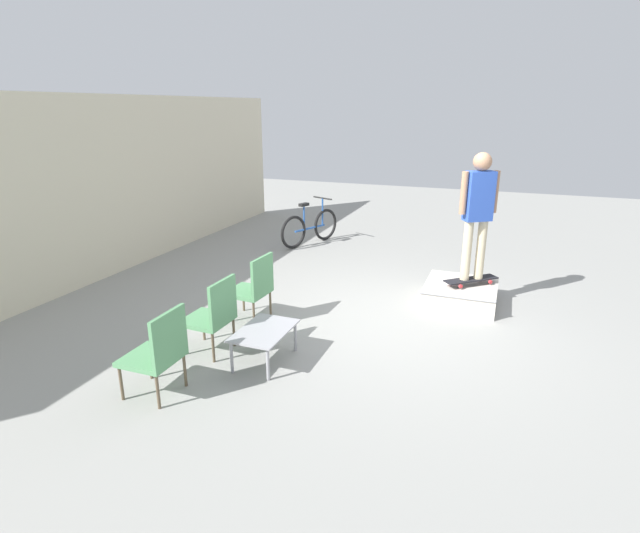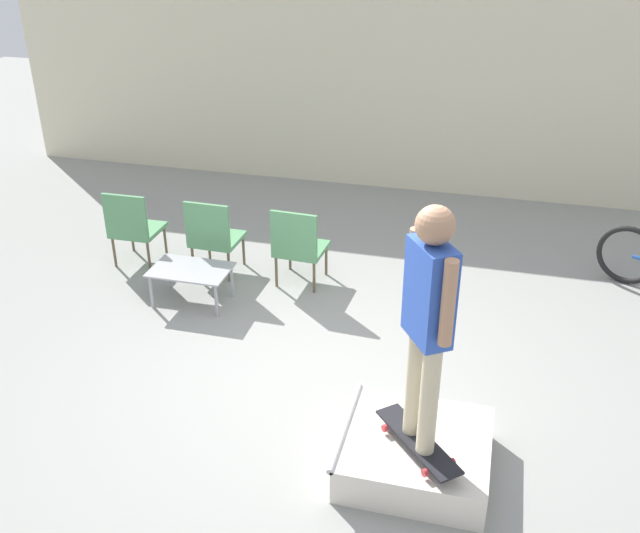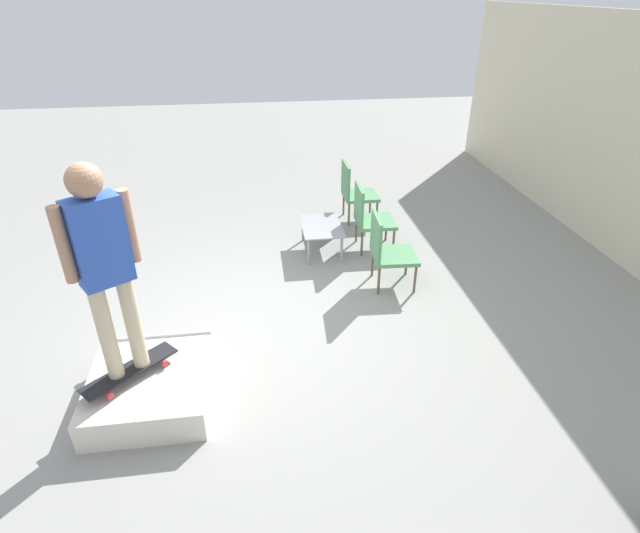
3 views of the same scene
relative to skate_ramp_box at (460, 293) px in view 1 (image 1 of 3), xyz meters
name	(u,v)px [view 1 (image 1 of 3)]	position (x,y,z in m)	size (l,w,h in m)	color
ground_plane	(386,320)	(-1.01, 0.89, -0.15)	(24.00, 24.00, 0.00)	gray
house_wall_back	(92,191)	(-1.01, 5.82, 1.35)	(12.00, 0.06, 3.00)	beige
skate_ramp_box	(460,293)	(0.00, 0.00, 0.00)	(1.11, 1.02, 0.32)	silver
skateboard_on_ramp	(471,280)	(0.02, -0.13, 0.23)	(0.71, 0.76, 0.07)	black
person_skater	(478,206)	(0.02, -0.13, 1.33)	(0.38, 0.49, 1.82)	#C6B793
coffee_table	(264,334)	(-2.65, 1.91, 0.20)	(0.83, 0.54, 0.40)	#9E9EA3
patio_chair_left	(159,350)	(-3.64, 2.56, 0.35)	(0.52, 0.52, 0.93)	brown
patio_chair_center	(213,313)	(-2.65, 2.57, 0.35)	(0.53, 0.53, 0.93)	brown
patio_chair_right	(254,286)	(-1.66, 2.57, 0.35)	(0.55, 0.55, 0.93)	brown
bicycle	(310,227)	(2.31, 3.34, 0.22)	(1.55, 0.74, 0.95)	black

